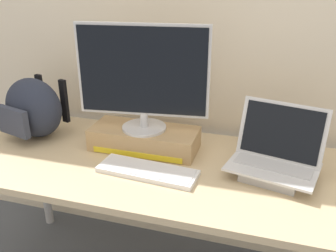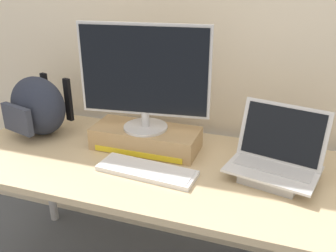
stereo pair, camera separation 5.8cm
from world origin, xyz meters
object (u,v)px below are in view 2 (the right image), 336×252
open_laptop (274,165)px  messenger_backpack (38,106)px  toner_box_yellow (146,138)px  coffee_mug (295,143)px  desktop_monitor (144,77)px  external_keyboard (147,170)px

open_laptop → messenger_backpack: 1.16m
toner_box_yellow → messenger_backpack: (-0.57, -0.02, 0.10)m
messenger_backpack → coffee_mug: messenger_backpack is taller
desktop_monitor → messenger_backpack: bearing=174.4°
toner_box_yellow → messenger_backpack: 0.58m
open_laptop → coffee_mug: bearing=87.7°
external_keyboard → coffee_mug: bearing=39.5°
open_laptop → messenger_backpack: messenger_backpack is taller
desktop_monitor → open_laptop: (0.59, -0.08, -0.29)m
external_keyboard → open_laptop: bearing=19.2°
toner_box_yellow → coffee_mug: (0.66, 0.19, -0.01)m
toner_box_yellow → coffee_mug: bearing=16.2°
desktop_monitor → messenger_backpack: size_ratio=1.59×
open_laptop → desktop_monitor: bearing=-174.8°
coffee_mug → messenger_backpack: bearing=-170.3°
desktop_monitor → coffee_mug: 0.75m
desktop_monitor → external_keyboard: (0.09, -0.21, -0.34)m
desktop_monitor → open_laptop: size_ratio=1.48×
toner_box_yellow → open_laptop: open_laptop is taller
desktop_monitor → external_keyboard: desktop_monitor is taller
messenger_backpack → coffee_mug: size_ratio=2.96×
open_laptop → coffee_mug: 0.28m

